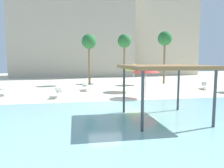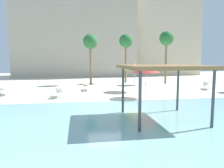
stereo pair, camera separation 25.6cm
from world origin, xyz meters
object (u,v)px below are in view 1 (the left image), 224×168
at_px(shade_pavilion, 164,69).
at_px(lounge_chair_2, 2,91).
at_px(beach_umbrella_red_3, 146,69).
at_px(lounge_chair_0, 204,86).
at_px(lounge_chair_4, 86,87).
at_px(palm_tree_3, 89,43).
at_px(palm_tree_0, 124,42).
at_px(palm_tree_2, 165,40).
at_px(lounge_chair_3, 57,93).
at_px(beach_umbrella_yellow_1, 134,67).

xyz_separation_m(shade_pavilion, lounge_chair_2, (-11.15, 10.13, -2.39)).
height_order(beach_umbrella_red_3, lounge_chair_0, beach_umbrella_red_3).
height_order(lounge_chair_0, lounge_chair_4, same).
bearing_deg(palm_tree_3, lounge_chair_4, -98.29).
bearing_deg(palm_tree_3, lounge_chair_2, -139.88).
bearing_deg(palm_tree_0, palm_tree_3, -162.79).
height_order(palm_tree_0, palm_tree_2, palm_tree_2).
bearing_deg(lounge_chair_3, lounge_chair_4, 155.69).
bearing_deg(lounge_chair_0, palm_tree_2, -129.20).
xyz_separation_m(shade_pavilion, beach_umbrella_yellow_1, (1.29, 10.24, -0.22)).
distance_m(beach_umbrella_yellow_1, lounge_chair_0, 8.46).
relative_size(lounge_chair_0, lounge_chair_3, 0.98).
xyz_separation_m(shade_pavilion, lounge_chair_3, (-6.14, 8.05, -2.39)).
bearing_deg(shade_pavilion, lounge_chair_2, 137.75).
relative_size(beach_umbrella_yellow_1, lounge_chair_0, 1.47).
distance_m(lounge_chair_2, lounge_chair_4, 7.83).
bearing_deg(lounge_chair_4, lounge_chair_3, -35.72).
relative_size(lounge_chair_4, palm_tree_2, 0.27).
bearing_deg(palm_tree_2, palm_tree_3, 176.09).
bearing_deg(palm_tree_0, palm_tree_2, -24.18).
xyz_separation_m(palm_tree_0, palm_tree_3, (-5.04, -1.56, -0.27)).
xyz_separation_m(lounge_chair_4, palm_tree_2, (10.83, 4.74, 5.52)).
xyz_separation_m(beach_umbrella_yellow_1, beach_umbrella_red_3, (-0.02, -3.67, -0.05)).
height_order(shade_pavilion, beach_umbrella_red_3, shade_pavilion).
distance_m(palm_tree_0, palm_tree_2, 5.49).
bearing_deg(lounge_chair_2, palm_tree_2, 85.54).
bearing_deg(palm_tree_0, beach_umbrella_red_3, -94.94).
height_order(beach_umbrella_red_3, lounge_chair_2, beach_umbrella_red_3).
bearing_deg(lounge_chair_4, lounge_chair_2, -78.27).
bearing_deg(lounge_chair_0, palm_tree_0, -107.89).
bearing_deg(lounge_chair_2, palm_tree_3, 106.49).
distance_m(shade_pavilion, palm_tree_0, 19.17).
bearing_deg(beach_umbrella_red_3, shade_pavilion, -100.95).
bearing_deg(palm_tree_3, lounge_chair_0, -28.70).
distance_m(shade_pavilion, palm_tree_3, 17.66).
bearing_deg(palm_tree_0, lounge_chair_0, -49.05).
relative_size(lounge_chair_4, palm_tree_3, 0.29).
relative_size(beach_umbrella_red_3, lounge_chair_0, 1.44).
bearing_deg(lounge_chair_4, lounge_chair_0, 83.81).
distance_m(lounge_chair_3, lounge_chair_4, 4.60).
xyz_separation_m(beach_umbrella_red_3, palm_tree_3, (-3.98, 10.67, 2.94)).
relative_size(lounge_chair_0, lounge_chair_2, 0.98).
relative_size(beach_umbrella_red_3, palm_tree_3, 0.43).
bearing_deg(palm_tree_3, shade_pavilion, -81.07).
relative_size(beach_umbrella_red_3, lounge_chair_3, 1.40).
xyz_separation_m(lounge_chair_4, palm_tree_3, (0.79, 5.42, 5.06)).
distance_m(beach_umbrella_red_3, palm_tree_0, 12.69).
height_order(beach_umbrella_yellow_1, palm_tree_2, palm_tree_2).
height_order(lounge_chair_0, palm_tree_0, palm_tree_0).
bearing_deg(beach_umbrella_red_3, palm_tree_3, 110.46).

